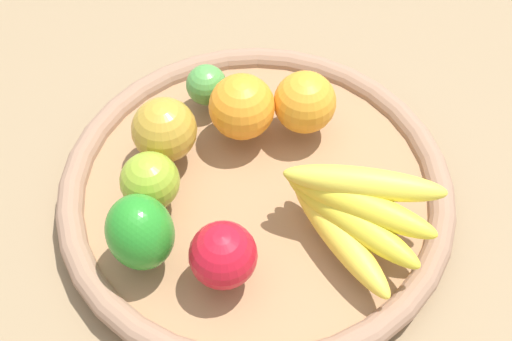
{
  "coord_description": "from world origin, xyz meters",
  "views": [
    {
      "loc": [
        0.19,
        -0.44,
        0.7
      ],
      "look_at": [
        0.0,
        0.0,
        0.06
      ],
      "focal_mm": 49.72,
      "sensor_mm": 36.0,
      "label": 1
    }
  ],
  "objects_px": {
    "banana_bunch": "(354,211)",
    "apple_2": "(223,255)",
    "orange_0": "(305,102)",
    "bell_pepper": "(140,232)",
    "apple_0": "(163,132)",
    "apple_1": "(150,181)",
    "orange_1": "(242,107)",
    "lime_0": "(207,85)"
  },
  "relations": [
    {
      "from": "banana_bunch",
      "to": "apple_0",
      "type": "distance_m",
      "value": 0.24
    },
    {
      "from": "banana_bunch",
      "to": "bell_pepper",
      "type": "relative_size",
      "value": 2.02
    },
    {
      "from": "orange_1",
      "to": "orange_0",
      "type": "bearing_deg",
      "value": 29.97
    },
    {
      "from": "apple_0",
      "to": "bell_pepper",
      "type": "xyz_separation_m",
      "value": [
        0.04,
        -0.13,
        0.01
      ]
    },
    {
      "from": "orange_0",
      "to": "bell_pepper",
      "type": "height_order",
      "value": "bell_pepper"
    },
    {
      "from": "banana_bunch",
      "to": "apple_1",
      "type": "relative_size",
      "value": 2.66
    },
    {
      "from": "orange_1",
      "to": "bell_pepper",
      "type": "xyz_separation_m",
      "value": [
        -0.02,
        -0.2,
        0.0
      ]
    },
    {
      "from": "banana_bunch",
      "to": "orange_0",
      "type": "relative_size",
      "value": 2.35
    },
    {
      "from": "orange_1",
      "to": "orange_0",
      "type": "height_order",
      "value": "orange_1"
    },
    {
      "from": "apple_1",
      "to": "lime_0",
      "type": "relative_size",
      "value": 1.3
    },
    {
      "from": "lime_0",
      "to": "bell_pepper",
      "type": "xyz_separation_m",
      "value": [
        0.04,
        -0.23,
        0.02
      ]
    },
    {
      "from": "apple_2",
      "to": "orange_1",
      "type": "bearing_deg",
      "value": 108.23
    },
    {
      "from": "lime_0",
      "to": "apple_2",
      "type": "height_order",
      "value": "apple_2"
    },
    {
      "from": "lime_0",
      "to": "banana_bunch",
      "type": "bearing_deg",
      "value": -27.14
    },
    {
      "from": "bell_pepper",
      "to": "lime_0",
      "type": "bearing_deg",
      "value": -46.44
    },
    {
      "from": "apple_1",
      "to": "bell_pepper",
      "type": "bearing_deg",
      "value": -68.78
    },
    {
      "from": "orange_0",
      "to": "bell_pepper",
      "type": "relative_size",
      "value": 0.86
    },
    {
      "from": "bell_pepper",
      "to": "orange_0",
      "type": "bearing_deg",
      "value": -75.77
    },
    {
      "from": "apple_1",
      "to": "orange_1",
      "type": "bearing_deg",
      "value": 69.23
    },
    {
      "from": "orange_0",
      "to": "apple_0",
      "type": "relative_size",
      "value": 0.99
    },
    {
      "from": "orange_1",
      "to": "orange_0",
      "type": "distance_m",
      "value": 0.07
    },
    {
      "from": "banana_bunch",
      "to": "apple_0",
      "type": "relative_size",
      "value": 2.32
    },
    {
      "from": "orange_0",
      "to": "bell_pepper",
      "type": "distance_m",
      "value": 0.25
    },
    {
      "from": "orange_0",
      "to": "bell_pepper",
      "type": "bearing_deg",
      "value": -110.6
    },
    {
      "from": "orange_1",
      "to": "banana_bunch",
      "type": "xyz_separation_m",
      "value": [
        0.17,
        -0.09,
        -0.0
      ]
    },
    {
      "from": "lime_0",
      "to": "bell_pepper",
      "type": "distance_m",
      "value": 0.23
    },
    {
      "from": "banana_bunch",
      "to": "lime_0",
      "type": "xyz_separation_m",
      "value": [
        -0.23,
        0.12,
        -0.01
      ]
    },
    {
      "from": "banana_bunch",
      "to": "orange_0",
      "type": "height_order",
      "value": "banana_bunch"
    },
    {
      "from": "banana_bunch",
      "to": "apple_2",
      "type": "distance_m",
      "value": 0.14
    },
    {
      "from": "orange_1",
      "to": "apple_1",
      "type": "relative_size",
      "value": 1.19
    },
    {
      "from": "apple_0",
      "to": "bell_pepper",
      "type": "bearing_deg",
      "value": -71.88
    },
    {
      "from": "banana_bunch",
      "to": "lime_0",
      "type": "bearing_deg",
      "value": 152.86
    },
    {
      "from": "apple_1",
      "to": "orange_0",
      "type": "xyz_separation_m",
      "value": [
        0.12,
        0.17,
        0.0
      ]
    },
    {
      "from": "orange_1",
      "to": "bell_pepper",
      "type": "bearing_deg",
      "value": -97.02
    },
    {
      "from": "orange_1",
      "to": "apple_1",
      "type": "bearing_deg",
      "value": -110.77
    },
    {
      "from": "orange_0",
      "to": "lime_0",
      "type": "bearing_deg",
      "value": -175.57
    },
    {
      "from": "orange_1",
      "to": "lime_0",
      "type": "bearing_deg",
      "value": 155.16
    },
    {
      "from": "orange_0",
      "to": "apple_2",
      "type": "xyz_separation_m",
      "value": [
        -0.0,
        -0.23,
        -0.0
      ]
    },
    {
      "from": "banana_bunch",
      "to": "apple_2",
      "type": "bearing_deg",
      "value": -136.4
    },
    {
      "from": "banana_bunch",
      "to": "bell_pepper",
      "type": "bearing_deg",
      "value": -149.54
    },
    {
      "from": "orange_1",
      "to": "apple_0",
      "type": "height_order",
      "value": "orange_1"
    },
    {
      "from": "banana_bunch",
      "to": "apple_2",
      "type": "xyz_separation_m",
      "value": [
        -0.1,
        -0.1,
        -0.0
      ]
    }
  ]
}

